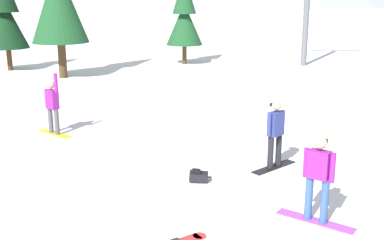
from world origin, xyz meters
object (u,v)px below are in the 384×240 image
object	(u,v)px
snowboarder_background	(50,106)
pine_tree_young	(182,16)
backpack_black	(197,176)
pine_tree_slender	(3,15)
snowboarder_foreground	(316,177)
snowboarder_midground	(274,133)

from	to	relation	value
snowboarder_background	pine_tree_young	xyz separation A→B (m)	(3.91, 15.52, 2.04)
pine_tree_young	backpack_black	bearing A→B (deg)	-88.16
pine_tree_young	pine_tree_slender	bearing A→B (deg)	-165.70
pine_tree_slender	snowboarder_foreground	bearing A→B (deg)	-55.70
snowboarder_foreground	pine_tree_young	xyz separation A→B (m)	(-2.90, 21.57, 2.05)
snowboarder_foreground	snowboarder_midground	world-z (taller)	snowboarder_midground
snowboarder_foreground	snowboarder_background	distance (m)	9.11
snowboarder_background	pine_tree_young	world-z (taller)	pine_tree_young
snowboarder_midground	pine_tree_young	world-z (taller)	pine_tree_young
snowboarder_midground	pine_tree_slender	size ratio (longest dim) A/B	0.30
snowboarder_foreground	pine_tree_young	bearing A→B (deg)	97.66
snowboarder_background	pine_tree_slender	bearing A→B (deg)	115.40
pine_tree_young	snowboarder_midground	bearing A→B (deg)	-82.07
snowboarder_midground	pine_tree_slender	world-z (taller)	pine_tree_slender
snowboarder_background	backpack_black	bearing A→B (deg)	-41.16
snowboarder_foreground	pine_tree_young	size ratio (longest dim) A/B	0.32
snowboarder_background	pine_tree_slender	xyz separation A→B (m)	(-6.15, 12.96, 2.22)
backpack_black	pine_tree_slender	world-z (taller)	pine_tree_slender
snowboarder_midground	backpack_black	xyz separation A→B (m)	(-1.96, -0.93, -0.80)
snowboarder_midground	pine_tree_young	bearing A→B (deg)	97.93
backpack_black	pine_tree_young	world-z (taller)	pine_tree_young
backpack_black	snowboarder_background	bearing A→B (deg)	138.84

